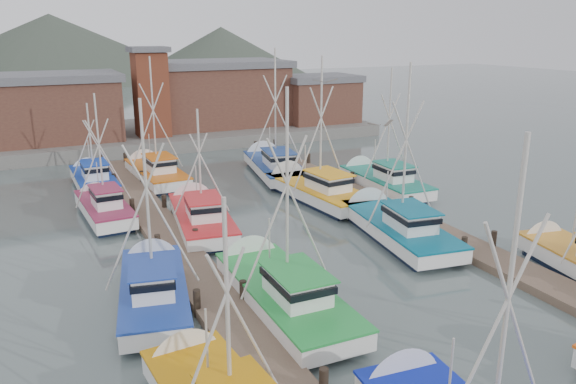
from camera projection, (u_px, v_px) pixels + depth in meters
name	position (u px, v px, depth m)	size (l,w,h in m)	color
ground	(342.00, 265.00, 27.95)	(260.00, 260.00, 0.00)	#475655
dock_left	(182.00, 256.00, 28.52)	(2.30, 46.00, 1.50)	brown
dock_right	(407.00, 218.00, 34.28)	(2.30, 46.00, 1.50)	brown
quay	(165.00, 134.00, 59.89)	(44.00, 16.00, 1.20)	gray
shed_left	(51.00, 107.00, 52.58)	(12.72, 8.48, 6.20)	brown
shed_center	(217.00, 92.00, 61.22)	(14.84, 9.54, 6.90)	brown
shed_right	(318.00, 98.00, 63.39)	(8.48, 6.36, 5.20)	brown
lookout_tower	(151.00, 91.00, 54.21)	(3.60, 3.60, 8.50)	brown
distant_hills	(22.00, 81.00, 129.06)	(175.00, 140.00, 42.00)	#3C453A
boat_4	(280.00, 290.00, 23.71)	(4.08, 9.75, 10.14)	black
boat_5	(394.00, 225.00, 31.55)	(4.33, 10.11, 10.60)	black
boat_6	(154.00, 286.00, 24.05)	(4.21, 8.91, 9.49)	black
boat_8	(200.00, 216.00, 33.24)	(4.07, 9.50, 7.89)	black
boat_9	(314.00, 189.00, 38.72)	(4.26, 10.26, 10.62)	black
boat_10	(103.00, 207.00, 34.84)	(3.36, 7.92, 8.33)	black
boat_11	(381.00, 180.00, 41.05)	(3.89, 9.16, 9.60)	black
boat_12	(155.00, 172.00, 43.45)	(4.07, 9.38, 10.24)	black
boat_13	(273.00, 165.00, 45.49)	(4.85, 10.63, 10.94)	black
boat_14	(93.00, 179.00, 41.37)	(2.95, 8.34, 7.00)	black
gull_near	(381.00, 124.00, 23.05)	(1.50, 0.66, 0.24)	slate
gull_far	(325.00, 81.00, 29.96)	(1.55, 0.63, 0.24)	slate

